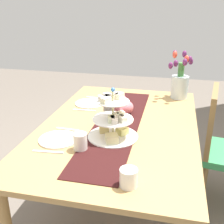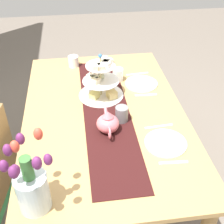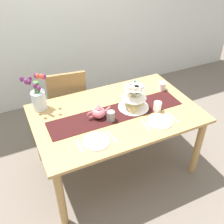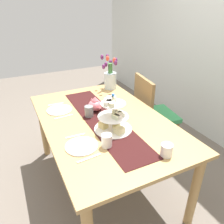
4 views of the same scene
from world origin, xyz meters
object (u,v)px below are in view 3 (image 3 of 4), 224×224
Objects in this scene: tiered_cake_stand at (134,98)px; dinner_plate_left at (96,141)px; knife_right at (173,117)px; tulip_vase at (38,97)px; mug_grey at (111,116)px; chair_left at (67,100)px; fork_left at (80,147)px; dining_table at (116,120)px; dinner_plate_right at (160,121)px; mug_white_text at (157,107)px; cream_jug at (162,86)px; knife_left at (112,137)px; teapot at (98,112)px; fork_right at (146,126)px.

tiered_cake_stand is 1.32× the size of dinner_plate_left.
tulip_vase is at bearing 147.97° from knife_right.
tiered_cake_stand is 0.31m from mug_grey.
chair_left reaches higher than fork_left.
dining_table is 0.43m from dinner_plate_right.
dining_table is 0.42m from mug_white_text.
cream_jug is 1.07m from dinner_plate_left.
knife_left reaches higher than dining_table.
mug_grey is (0.23, 0.21, 0.05)m from dinner_plate_left.
tulip_vase is 0.83m from knife_left.
cream_jug is at bearing 54.30° from dinner_plate_right.
tiered_cake_stand is 0.61m from dinner_plate_left.
fork_left is at bearing -157.01° from cream_jug.
knife_left is (-0.82, -0.47, -0.04)m from cream_jug.
cream_jug is (0.63, 0.17, 0.14)m from dining_table.
teapot is at bearing 131.74° from mug_grey.
knife_left is (-0.19, -0.30, 0.10)m from dining_table.
dinner_plate_right is at bearing -45.54° from dining_table.
teapot reaches higher than mug_grey.
fork_left is (-0.19, -1.03, 0.22)m from chair_left.
chair_left is (-0.28, 0.73, -0.12)m from dining_table.
mug_white_text reaches higher than dinner_plate_right.
dinner_plate_left is 0.63m from dinner_plate_right.
knife_left is at bearing 180.00° from knife_right.
fork_right is (0.15, -0.30, 0.10)m from dining_table.
fork_left is at bearing 180.00° from fork_right.
knife_left is at bearing -121.76° from dining_table.
chair_left is 1.05m from dinner_plate_left.
tulip_vase is 2.31× the size of knife_left.
tulip_vase reaches higher than tiered_cake_stand.
knife_left is 0.74× the size of dinner_plate_right.
mug_grey is at bearing 152.23° from dinner_plate_right.
chair_left is at bearing 44.49° from tulip_vase.
knife_right is at bearing 0.00° from fork_right.
fork_left is 0.77m from dinner_plate_right.
tulip_vase is 1.71× the size of dinner_plate_right.
dinner_plate_right is 1.35× the size of knife_right.
dinner_plate_left is 1.53× the size of fork_right.
chair_left is 1.10m from cream_jug.
chair_left is at bearing 79.36° from fork_left.
cream_jug is (1.27, -0.21, -0.09)m from tulip_vase.
dinner_plate_right is (-0.34, -0.47, -0.04)m from cream_jug.
mug_grey is at bearing -160.27° from cream_jug.
mug_white_text reaches higher than fork_left.
chair_left is at bearing 126.96° from mug_white_text.
chair_left is 3.82× the size of teapot.
teapot is at bearing -82.10° from chair_left.
mug_white_text is (0.85, 0.16, 0.04)m from fork_left.
fork_right is at bearing -63.49° from dining_table.
fork_left is 0.88× the size of knife_left.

